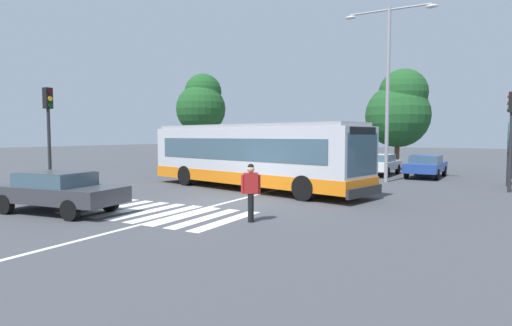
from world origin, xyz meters
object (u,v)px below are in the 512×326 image
at_px(traffic_light_near_corner, 49,123).
at_px(twin_arm_street_lamp, 388,76).
at_px(pedestrian_crossing_street, 251,189).
at_px(background_tree_right, 399,109).
at_px(parked_car_champagne, 237,159).
at_px(background_tree_left, 202,104).
at_px(city_transit_bus, 251,156).
at_px(parked_car_red, 304,161).
at_px(foreground_sedan, 57,190).
at_px(parked_car_blue, 426,165).
at_px(traffic_light_far_corner, 511,125).
at_px(parked_car_teal, 341,162).
at_px(parked_car_white, 379,163).
at_px(parked_car_charcoal, 268,160).

distance_m(traffic_light_near_corner, twin_arm_street_lamp, 16.95).
bearing_deg(traffic_light_near_corner, pedestrian_crossing_street, -4.94).
bearing_deg(pedestrian_crossing_street, background_tree_right, 89.26).
distance_m(parked_car_champagne, traffic_light_near_corner, 15.62).
distance_m(parked_car_champagne, background_tree_left, 5.82).
bearing_deg(twin_arm_street_lamp, city_transit_bus, -128.45).
bearing_deg(parked_car_red, parked_car_champagne, -175.61).
bearing_deg(parked_car_champagne, foreground_sedan, -76.70).
relative_size(parked_car_blue, traffic_light_far_corner, 1.03).
bearing_deg(parked_car_champagne, twin_arm_street_lamp, -17.23).
bearing_deg(city_transit_bus, traffic_light_far_corner, 23.87).
relative_size(parked_car_teal, twin_arm_street_lamp, 0.49).
relative_size(city_transit_bus, parked_car_red, 2.65).
height_order(pedestrian_crossing_street, background_tree_right, background_tree_right).
distance_m(city_transit_bus, traffic_light_far_corner, 11.71).
distance_m(city_transit_bus, background_tree_left, 15.43).
bearing_deg(city_transit_bus, background_tree_left, 135.42).
distance_m(pedestrian_crossing_street, parked_car_white, 16.55).
distance_m(parked_car_teal, parked_car_white, 2.72).
distance_m(parked_car_blue, background_tree_left, 17.76).
height_order(parked_car_champagne, parked_car_red, same).
bearing_deg(pedestrian_crossing_street, city_transit_bus, 119.67).
relative_size(pedestrian_crossing_street, traffic_light_near_corner, 0.37).
xyz_separation_m(foreground_sedan, traffic_light_near_corner, (-4.39, 2.76, 2.33)).
distance_m(foreground_sedan, background_tree_right, 24.55).
relative_size(city_transit_bus, parked_car_white, 2.65).
xyz_separation_m(parked_car_champagne, parked_car_blue, (13.39, 0.09, 0.00)).
bearing_deg(city_transit_bus, parked_car_charcoal, 113.22).
distance_m(pedestrian_crossing_street, background_tree_left, 22.69).
relative_size(pedestrian_crossing_street, parked_car_blue, 0.37).
distance_m(parked_car_red, parked_car_teal, 2.61).
distance_m(parked_car_blue, background_tree_right, 6.79).
bearing_deg(background_tree_left, foreground_sedan, -66.69).
height_order(city_transit_bus, traffic_light_near_corner, traffic_light_near_corner).
distance_m(parked_car_champagne, parked_car_red, 5.33).
bearing_deg(foreground_sedan, parked_car_blue, 63.59).
bearing_deg(parked_car_white, traffic_light_near_corner, -124.29).
height_order(parked_car_teal, parked_car_blue, same).
distance_m(parked_car_charcoal, background_tree_right, 10.35).
relative_size(traffic_light_far_corner, background_tree_left, 0.59).
distance_m(parked_car_champagne, parked_car_teal, 7.94).
height_order(city_transit_bus, foreground_sedan, city_transit_bus).
xyz_separation_m(parked_car_teal, traffic_light_near_corner, (-7.99, -16.14, 2.33)).
bearing_deg(traffic_light_far_corner, parked_car_charcoal, 159.94).
xyz_separation_m(parked_car_blue, traffic_light_near_corner, (-13.47, -15.53, 2.33)).
bearing_deg(parked_car_blue, background_tree_left, 178.03).
relative_size(background_tree_left, background_tree_right, 1.02).
height_order(city_transit_bus, background_tree_right, background_tree_right).
relative_size(parked_car_champagne, twin_arm_street_lamp, 0.48).
height_order(pedestrian_crossing_street, background_tree_left, background_tree_left).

